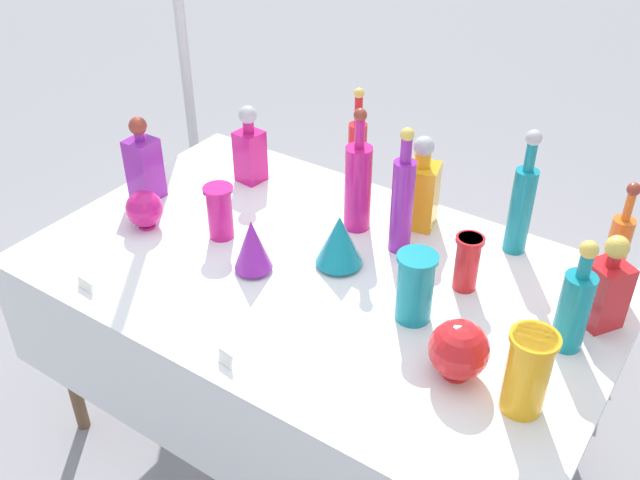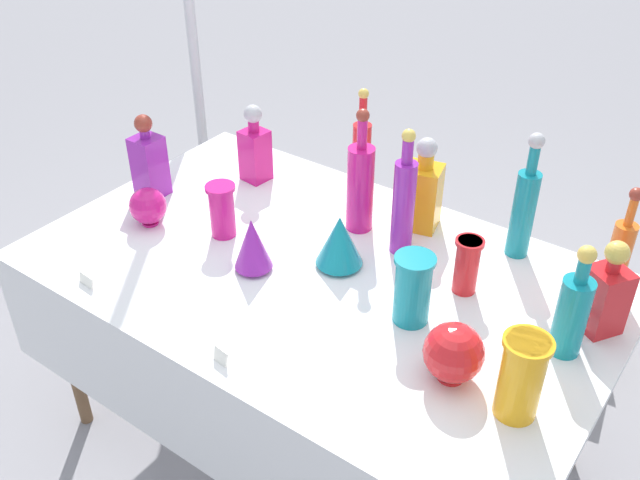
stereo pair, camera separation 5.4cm
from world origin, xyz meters
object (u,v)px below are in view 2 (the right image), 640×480
round_bowl_0 (454,353)px  cardboard_box_behind_left (525,303)px  fluted_vase_1 (252,244)px  tall_bottle_3 (572,312)px  square_decanter_2 (255,148)px  slender_vase_3 (413,287)px  round_bowl_1 (148,206)px  canopy_pole (197,81)px  tall_bottle_1 (619,253)px  tall_bottle_4 (360,185)px  square_decanter_1 (605,294)px  slender_vase_2 (522,375)px  square_decanter_3 (423,191)px  fluted_vase_0 (339,241)px  square_decanter_0 (149,162)px  tall_bottle_0 (404,203)px  slender_vase_1 (467,264)px  tall_bottle_2 (524,207)px  tall_bottle_5 (361,155)px  slender_vase_0 (222,209)px

round_bowl_0 → cardboard_box_behind_left: bearing=98.8°
fluted_vase_1 → cardboard_box_behind_left: bearing=65.5°
tall_bottle_3 → square_decanter_2: size_ratio=1.14×
slender_vase_3 → round_bowl_1: (-0.91, -0.08, -0.04)m
round_bowl_1 → canopy_pole: (-0.57, 0.81, 0.02)m
slender_vase_3 → fluted_vase_1: bearing=-171.4°
tall_bottle_1 → tall_bottle_4: tall_bottle_4 is taller
square_decanter_1 → fluted_vase_1: 0.96m
slender_vase_3 → tall_bottle_4: bearing=140.4°
round_bowl_1 → slender_vase_3: bearing=5.0°
canopy_pole → slender_vase_3: bearing=-26.3°
tall_bottle_3 → slender_vase_2: (-0.02, -0.27, -0.01)m
square_decanter_3 → cardboard_box_behind_left: square_decanter_3 is taller
square_decanter_1 → slender_vase_2: size_ratio=1.25×
canopy_pole → fluted_vase_0: bearing=-28.4°
tall_bottle_4 → square_decanter_0: (-0.69, -0.24, -0.03)m
cardboard_box_behind_left → tall_bottle_0: bearing=-104.7°
slender_vase_1 → fluted_vase_0: 0.37m
tall_bottle_0 → fluted_vase_0: size_ratio=2.39×
tall_bottle_2 → square_decanter_1: size_ratio=1.47×
tall_bottle_3 → tall_bottle_4: bearing=166.7°
tall_bottle_5 → square_decanter_2: bearing=-159.5°
tall_bottle_3 → fluted_vase_1: (-0.86, -0.19, -0.04)m
tall_bottle_3 → round_bowl_0: tall_bottle_3 is taller
tall_bottle_2 → square_decanter_3: bearing=-173.4°
slender_vase_2 → cardboard_box_behind_left: slender_vase_2 is taller
square_decanter_2 → slender_vase_1: 0.90m
tall_bottle_4 → square_decanter_1: 0.77m
tall_bottle_1 → square_decanter_2: 1.22m
square_decanter_0 → slender_vase_3: square_decanter_0 is taller
fluted_vase_1 → round_bowl_0: 0.67m
square_decanter_1 → round_bowl_0: square_decanter_1 is taller
tall_bottle_5 → square_decanter_2: size_ratio=1.36×
tall_bottle_1 → square_decanter_0: tall_bottle_1 is taller
slender_vase_1 → tall_bottle_5: bearing=152.2°
square_decanter_3 → canopy_pole: (-1.27, 0.31, -0.04)m
tall_bottle_5 → square_decanter_2: tall_bottle_5 is taller
tall_bottle_1 → round_bowl_0: (-0.20, -0.57, -0.05)m
fluted_vase_0 → fluted_vase_1: 0.25m
tall_bottle_3 → slender_vase_0: (-1.05, -0.11, -0.03)m
slender_vase_3 → slender_vase_0: bearing=178.9°
tall_bottle_2 → fluted_vase_0: (-0.40, -0.37, -0.07)m
tall_bottle_4 → canopy_pole: canopy_pole is taller
tall_bottle_1 → fluted_vase_0: size_ratio=1.97×
tall_bottle_4 → fluted_vase_1: bearing=-108.9°
square_decanter_2 → square_decanter_3: 0.63m
square_decanter_1 → square_decanter_3: (-0.62, 0.16, 0.01)m
tall_bottle_5 → cardboard_box_behind_left: 1.04m
slender_vase_1 → fluted_vase_0: bearing=-162.8°
square_decanter_2 → slender_vase_0: (0.15, -0.33, -0.03)m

